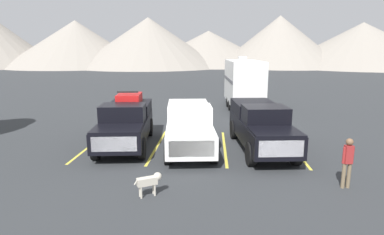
{
  "coord_description": "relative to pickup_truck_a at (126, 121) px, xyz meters",
  "views": [
    {
      "loc": [
        0.98,
        -14.4,
        4.51
      ],
      "look_at": [
        0.0,
        1.12,
        1.2
      ],
      "focal_mm": 29.97,
      "sensor_mm": 36.0,
      "label": 1
    }
  ],
  "objects": [
    {
      "name": "ground_plane",
      "position": [
        3.09,
        -0.26,
        -1.16
      ],
      "size": [
        240.0,
        240.0,
        0.0
      ],
      "primitive_type": "plane",
      "color": "#2D3033"
    },
    {
      "name": "pickup_truck_a",
      "position": [
        0.0,
        0.0,
        0.0
      ],
      "size": [
        2.67,
        5.77,
        2.49
      ],
      "color": "black",
      "rests_on": "ground"
    },
    {
      "name": "pickup_truck_b",
      "position": [
        3.03,
        -0.34,
        -0.05
      ],
      "size": [
        2.6,
        5.86,
        2.12
      ],
      "color": "white",
      "rests_on": "ground"
    },
    {
      "name": "pickup_truck_c",
      "position": [
        6.3,
        -0.24,
        -0.01
      ],
      "size": [
        2.58,
        5.99,
        2.12
      ],
      "color": "black",
      "rests_on": "ground"
    },
    {
      "name": "lot_stripe_a",
      "position": [
        -1.71,
        -0.14,
        -1.15
      ],
      "size": [
        0.12,
        5.5,
        0.01
      ],
      "primitive_type": "cube",
      "color": "gold",
      "rests_on": "ground"
    },
    {
      "name": "lot_stripe_b",
      "position": [
        1.49,
        -0.14,
        -1.15
      ],
      "size": [
        0.12,
        5.5,
        0.01
      ],
      "primitive_type": "cube",
      "color": "gold",
      "rests_on": "ground"
    },
    {
      "name": "lot_stripe_c",
      "position": [
        4.69,
        -0.14,
        -1.15
      ],
      "size": [
        0.12,
        5.5,
        0.01
      ],
      "primitive_type": "cube",
      "color": "gold",
      "rests_on": "ground"
    },
    {
      "name": "lot_stripe_d",
      "position": [
        7.89,
        -0.14,
        -1.15
      ],
      "size": [
        0.12,
        5.5,
        0.01
      ],
      "primitive_type": "cube",
      "color": "gold",
      "rests_on": "ground"
    },
    {
      "name": "camper_trailer_a",
      "position": [
        6.46,
        10.07,
        0.94
      ],
      "size": [
        2.68,
        7.47,
        3.99
      ],
      "color": "white",
      "rests_on": "ground"
    },
    {
      "name": "person_a",
      "position": [
        8.53,
        -4.41,
        -0.18
      ],
      "size": [
        0.37,
        0.23,
        1.7
      ],
      "color": "#726047",
      "rests_on": "ground"
    },
    {
      "name": "dog",
      "position": [
        2.19,
        -5.39,
        -0.66
      ],
      "size": [
        0.82,
        0.56,
        0.73
      ],
      "color": "beige",
      "rests_on": "ground"
    },
    {
      "name": "mountain_ridge",
      "position": [
        -3.41,
        72.07,
        5.09
      ],
      "size": [
        161.34,
        49.76,
        15.81
      ],
      "color": "gray",
      "rests_on": "ground"
    }
  ]
}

